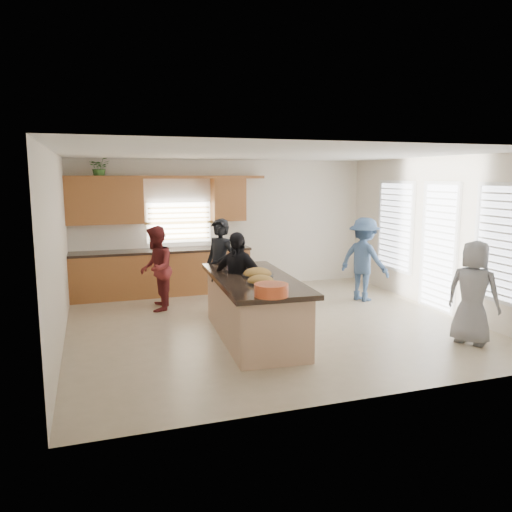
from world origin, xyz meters
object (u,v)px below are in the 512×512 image
object	(u,v)px
salad_bowl	(271,289)
woman_right_back	(364,259)
woman_left_back	(220,267)
woman_left_front	(237,282)
woman_right_front	(473,293)
island	(254,309)
woman_left_mid	(156,269)

from	to	relation	value
salad_bowl	woman_right_back	bearing A→B (deg)	43.04
woman_left_back	woman_left_front	bearing A→B (deg)	-32.31
salad_bowl	woman_left_front	distance (m)	1.64
salad_bowl	woman_left_back	xyz separation A→B (m)	(0.01, 2.66, -0.18)
woman_left_back	woman_left_front	world-z (taller)	woman_left_back
salad_bowl	woman_right_front	world-z (taller)	woman_right_front
island	woman_left_back	size ratio (longest dim) A/B	1.61
island	woman_right_front	distance (m)	3.23
woman_left_front	woman_right_front	distance (m)	3.53
woman_right_back	woman_left_back	bearing A→B (deg)	65.37
salad_bowl	woman_left_mid	size ratio (longest dim) A/B	0.28
island	woman_right_front	xyz separation A→B (m)	(2.97, -1.24, 0.32)
island	woman_left_front	xyz separation A→B (m)	(-0.15, 0.40, 0.35)
woman_left_back	woman_right_back	bearing A→B (deg)	59.46
woman_left_back	woman_right_back	xyz separation A→B (m)	(2.96, 0.12, -0.03)
woman_left_back	woman_left_mid	distance (m)	1.23
island	woman_left_back	world-z (taller)	woman_left_back
salad_bowl	woman_left_mid	bearing A→B (deg)	107.29
woman_left_mid	woman_left_front	xyz separation A→B (m)	(1.05, -1.69, 0.02)
woman_left_front	woman_right_front	xyz separation A→B (m)	(3.12, -1.64, -0.03)
salad_bowl	woman_right_front	bearing A→B (deg)	-0.45
woman_left_back	woman_left_mid	world-z (taller)	woman_left_back
salad_bowl	woman_right_front	xyz separation A→B (m)	(3.14, -0.02, -0.27)
woman_left_back	woman_right_front	distance (m)	4.12
woman_right_front	woman_left_front	bearing A→B (deg)	31.32
island	woman_right_back	distance (m)	3.23
salad_bowl	woman_left_mid	world-z (taller)	woman_left_mid
island	woman_left_back	xyz separation A→B (m)	(-0.16, 1.44, 0.41)
island	salad_bowl	world-z (taller)	salad_bowl
woman_right_back	woman_right_front	xyz separation A→B (m)	(0.17, -2.80, -0.06)
island	woman_right_back	world-z (taller)	woman_right_back
island	woman_left_front	distance (m)	0.55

